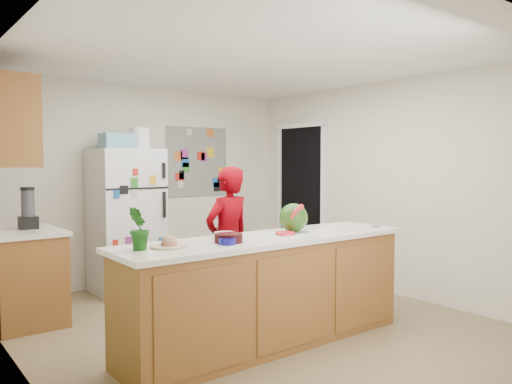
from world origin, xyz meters
TOP-DOWN VIEW (x-y plane):
  - floor at (0.00, 0.00)m, footprint 4.00×4.50m
  - wall_back at (0.00, 2.26)m, footprint 4.00×0.02m
  - wall_left at (-2.01, 0.00)m, footprint 0.02×4.50m
  - wall_right at (2.01, 0.00)m, footprint 0.02×4.50m
  - ceiling at (0.00, 0.00)m, footprint 4.00×4.50m
  - doorway at (1.99, 1.45)m, footprint 0.03×0.85m
  - peninsula_base at (-0.20, -0.50)m, footprint 2.60×0.62m
  - peninsula_top at (-0.20, -0.50)m, footprint 2.68×0.70m
  - side_counter_base at (-1.69, 1.35)m, footprint 0.60×0.80m
  - side_counter_top at (-1.69, 1.35)m, footprint 0.64×0.84m
  - upper_cabinets at (-1.82, 1.30)m, footprint 0.35×1.00m
  - refrigerator at (-0.45, 1.88)m, footprint 0.75×0.70m
  - fridge_top_bin at (-0.55, 1.88)m, footprint 0.35×0.28m
  - photo_collage at (0.75, 2.24)m, footprint 0.95×0.01m
  - person at (-0.01, 0.38)m, footprint 0.60×0.44m
  - blender_appliance at (-1.64, 1.42)m, footprint 0.12×0.12m
  - cutting_board at (0.04, -0.50)m, footprint 0.45×0.37m
  - watermelon at (0.10, -0.48)m, footprint 0.25×0.25m
  - watermelon_slice at (-0.05, -0.55)m, footprint 0.16×0.16m
  - cherry_bowl at (-0.63, -0.54)m, footprint 0.26×0.26m
  - white_bowl at (-0.58, -0.41)m, footprint 0.20×0.20m
  - cobalt_bowl at (-0.69, -0.62)m, footprint 0.14×0.14m
  - plate at (-1.11, -0.46)m, footprint 0.34×0.34m
  - paper_towel at (0.27, -0.58)m, footprint 0.20×0.19m
  - keys at (1.00, -0.66)m, footprint 0.10×0.05m
  - potted_plant at (-1.33, -0.45)m, footprint 0.19×0.21m

SIDE VIEW (x-z plane):
  - floor at x=0.00m, z-range -0.02..0.00m
  - side_counter_base at x=-1.69m, z-range 0.00..0.86m
  - peninsula_base at x=-0.20m, z-range 0.00..0.88m
  - person at x=-0.01m, z-range 0.00..1.50m
  - refrigerator at x=-0.45m, z-range 0.00..1.70m
  - side_counter_top at x=-1.69m, z-range 0.86..0.90m
  - peninsula_top at x=-0.20m, z-range 0.88..0.92m
  - cutting_board at x=0.04m, z-range 0.92..0.93m
  - keys at x=1.00m, z-range 0.92..0.93m
  - plate at x=-1.11m, z-range 0.92..0.94m
  - paper_towel at x=0.27m, z-range 0.92..0.94m
  - watermelon_slice at x=-0.05m, z-range 0.93..0.95m
  - cobalt_bowl at x=-0.69m, z-range 0.92..0.97m
  - white_bowl at x=-0.58m, z-range 0.92..0.98m
  - cherry_bowl at x=-0.63m, z-range 0.92..0.99m
  - doorway at x=1.99m, z-range 0.00..2.04m
  - watermelon at x=0.10m, z-range 0.93..1.18m
  - potted_plant at x=-1.33m, z-range 0.92..1.24m
  - blender_appliance at x=-1.64m, z-range 0.90..1.28m
  - wall_back at x=0.00m, z-range 0.00..2.50m
  - wall_left at x=-2.01m, z-range 0.00..2.50m
  - wall_right at x=2.01m, z-range 0.00..2.50m
  - photo_collage at x=0.75m, z-range 1.08..2.02m
  - fridge_top_bin at x=-0.55m, z-range 1.70..1.88m
  - upper_cabinets at x=-1.82m, z-range 1.50..2.30m
  - ceiling at x=0.00m, z-range 2.50..2.52m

